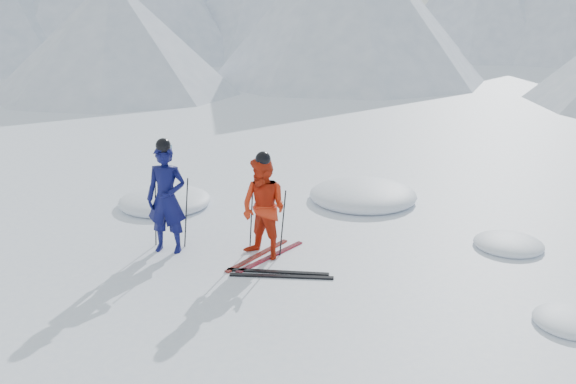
# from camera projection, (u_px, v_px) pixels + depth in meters

# --- Properties ---
(ground) EXTENTS (160.00, 160.00, 0.00)m
(ground) POSITION_uv_depth(u_px,v_px,m) (364.00, 269.00, 10.22)
(ground) COLOR white
(ground) RESTS_ON ground
(skier_blue) EXTENTS (0.74, 0.51, 1.96)m
(skier_blue) POSITION_uv_depth(u_px,v_px,m) (167.00, 199.00, 10.69)
(skier_blue) COLOR #0B0E46
(skier_blue) RESTS_ON ground
(skier_red) EXTENTS (1.07, 0.97, 1.79)m
(skier_red) POSITION_uv_depth(u_px,v_px,m) (264.00, 209.00, 10.44)
(skier_red) COLOR red
(skier_red) RESTS_ON ground
(pole_blue_left) EXTENTS (0.13, 0.09, 1.30)m
(pole_blue_left) POSITION_uv_depth(u_px,v_px,m) (156.00, 212.00, 10.99)
(pole_blue_left) COLOR black
(pole_blue_left) RESTS_ON ground
(pole_blue_right) EXTENTS (0.13, 0.08, 1.30)m
(pole_blue_right) POSITION_uv_depth(u_px,v_px,m) (186.00, 213.00, 10.96)
(pole_blue_right) COLOR black
(pole_blue_right) RESTS_ON ground
(pole_red_left) EXTENTS (0.12, 0.09, 1.19)m
(pole_red_left) POSITION_uv_depth(u_px,v_px,m) (251.00, 219.00, 10.83)
(pole_red_left) COLOR black
(pole_red_left) RESTS_ON ground
(pole_red_right) EXTENTS (0.12, 0.08, 1.19)m
(pole_red_right) POSITION_uv_depth(u_px,v_px,m) (283.00, 223.00, 10.61)
(pole_red_right) COLOR black
(pole_red_right) RESTS_ON ground
(ski_worn_left) EXTENTS (0.71, 1.61, 0.03)m
(ski_worn_left) POSITION_uv_depth(u_px,v_px,m) (258.00, 255.00, 10.73)
(ski_worn_left) COLOR black
(ski_worn_left) RESTS_ON ground
(ski_worn_right) EXTENTS (0.82, 1.57, 0.03)m
(ski_worn_right) POSITION_uv_depth(u_px,v_px,m) (271.00, 256.00, 10.68)
(ski_worn_right) COLOR black
(ski_worn_right) RESTS_ON ground
(ski_loose_a) EXTENTS (1.70, 0.28, 0.03)m
(ski_loose_a) POSITION_uv_depth(u_px,v_px,m) (278.00, 272.00, 10.07)
(ski_loose_a) COLOR black
(ski_loose_a) RESTS_ON ground
(ski_loose_b) EXTENTS (1.69, 0.34, 0.03)m
(ski_loose_b) POSITION_uv_depth(u_px,v_px,m) (281.00, 276.00, 9.91)
(ski_loose_b) COLOR black
(ski_loose_b) RESTS_ON ground
(snow_lumps) EXTENTS (9.18, 6.67, 0.53)m
(snow_lumps) POSITION_uv_depth(u_px,v_px,m) (313.00, 208.00, 13.24)
(snow_lumps) COLOR white
(snow_lumps) RESTS_ON ground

